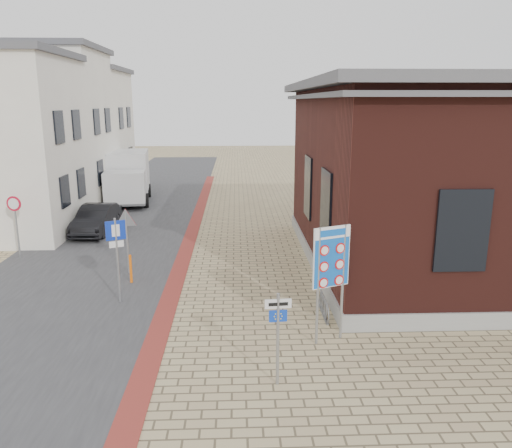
{
  "coord_description": "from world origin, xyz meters",
  "views": [
    {
      "loc": [
        0.14,
        -11.33,
        6.06
      ],
      "look_at": [
        0.76,
        4.38,
        2.2
      ],
      "focal_mm": 35.0,
      "sensor_mm": 36.0,
      "label": 1
    }
  ],
  "objects_px": {
    "sedan": "(96,219)",
    "border_sign": "(331,259)",
    "parking_sign": "(117,245)",
    "bollard": "(131,269)",
    "box_truck": "(128,177)",
    "essen_sign": "(278,326)"
  },
  "relations": [
    {
      "from": "bollard",
      "to": "border_sign",
      "type": "bearing_deg",
      "value": -36.87
    },
    {
      "from": "box_truck",
      "to": "border_sign",
      "type": "distance_m",
      "value": 20.9
    },
    {
      "from": "box_truck",
      "to": "bollard",
      "type": "xyz_separation_m",
      "value": [
        3.02,
        -14.35,
        -1.08
      ]
    },
    {
      "from": "sedan",
      "to": "border_sign",
      "type": "height_order",
      "value": "border_sign"
    },
    {
      "from": "parking_sign",
      "to": "bollard",
      "type": "xyz_separation_m",
      "value": [
        -0.0,
        1.71,
        -1.34
      ]
    },
    {
      "from": "sedan",
      "to": "border_sign",
      "type": "distance_m",
      "value": 14.62
    },
    {
      "from": "border_sign",
      "to": "bollard",
      "type": "height_order",
      "value": "border_sign"
    },
    {
      "from": "border_sign",
      "to": "essen_sign",
      "type": "bearing_deg",
      "value": -149.66
    },
    {
      "from": "essen_sign",
      "to": "parking_sign",
      "type": "distance_m",
      "value": 6.59
    },
    {
      "from": "border_sign",
      "to": "parking_sign",
      "type": "xyz_separation_m",
      "value": [
        -6.0,
        2.79,
        -0.38
      ]
    },
    {
      "from": "border_sign",
      "to": "bollard",
      "type": "bearing_deg",
      "value": 120.34
    },
    {
      "from": "sedan",
      "to": "box_truck",
      "type": "relative_size",
      "value": 0.66
    },
    {
      "from": "essen_sign",
      "to": "parking_sign",
      "type": "xyz_separation_m",
      "value": [
        -4.5,
        4.79,
        0.46
      ]
    },
    {
      "from": "essen_sign",
      "to": "bollard",
      "type": "bearing_deg",
      "value": 119.71
    },
    {
      "from": "sedan",
      "to": "bollard",
      "type": "distance_m",
      "value": 7.54
    },
    {
      "from": "box_truck",
      "to": "parking_sign",
      "type": "xyz_separation_m",
      "value": [
        3.02,
        -16.05,
        0.26
      ]
    },
    {
      "from": "sedan",
      "to": "box_truck",
      "type": "height_order",
      "value": "box_truck"
    },
    {
      "from": "border_sign",
      "to": "parking_sign",
      "type": "height_order",
      "value": "border_sign"
    },
    {
      "from": "essen_sign",
      "to": "bollard",
      "type": "relative_size",
      "value": 2.12
    },
    {
      "from": "sedan",
      "to": "box_truck",
      "type": "bearing_deg",
      "value": 92.38
    },
    {
      "from": "border_sign",
      "to": "bollard",
      "type": "relative_size",
      "value": 3.06
    },
    {
      "from": "sedan",
      "to": "parking_sign",
      "type": "relative_size",
      "value": 1.5
    }
  ]
}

